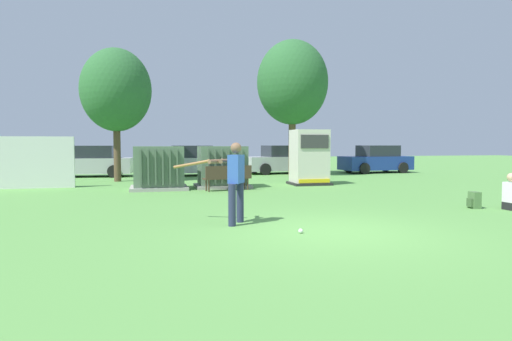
{
  "coord_description": "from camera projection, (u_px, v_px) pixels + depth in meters",
  "views": [
    {
      "loc": [
        -3.43,
        -7.87,
        1.71
      ],
      "look_at": [
        -0.66,
        3.5,
        1.0
      ],
      "focal_mm": 30.82,
      "sensor_mm": 36.0,
      "label": 1
    }
  ],
  "objects": [
    {
      "name": "generator_enclosure",
      "position": [
        309.0,
        158.0,
        18.42
      ],
      "size": [
        1.6,
        1.4,
        2.3
      ],
      "color": "#262626",
      "rests_on": "ground"
    },
    {
      "name": "parked_car_rightmost",
      "position": [
        376.0,
        160.0,
        26.05
      ],
      "size": [
        4.33,
        2.19,
        1.62
      ],
      "color": "navy",
      "rests_on": "ground"
    },
    {
      "name": "tree_center_left",
      "position": [
        292.0,
        83.0,
        23.47
      ],
      "size": [
        3.79,
        3.79,
        7.25
      ],
      "color": "brown",
      "rests_on": "ground"
    },
    {
      "name": "tree_left",
      "position": [
        116.0,
        90.0,
        19.8
      ],
      "size": [
        3.15,
        3.15,
        6.01
      ],
      "color": "brown",
      "rests_on": "ground"
    },
    {
      "name": "fence_panel",
      "position": [
        7.0,
        163.0,
        16.62
      ],
      "size": [
        4.8,
        0.12,
        2.0
      ],
      "primitive_type": "cube",
      "color": "silver",
      "rests_on": "ground"
    },
    {
      "name": "park_bench",
      "position": [
        228.0,
        176.0,
        16.05
      ],
      "size": [
        1.84,
        0.77,
        0.92
      ],
      "color": "#4C3828",
      "rests_on": "ground"
    },
    {
      "name": "transformer_mid_west",
      "position": [
        222.0,
        167.0,
        17.19
      ],
      "size": [
        2.1,
        1.7,
        1.62
      ],
      "color": "#9E9B93",
      "rests_on": "ground"
    },
    {
      "name": "parked_car_right_of_center",
      "position": [
        281.0,
        160.0,
        25.41
      ],
      "size": [
        4.39,
        2.35,
        1.62
      ],
      "color": "#B2B2B7",
      "rests_on": "ground"
    },
    {
      "name": "ground_plane",
      "position": [
        331.0,
        232.0,
        8.55
      ],
      "size": [
        96.0,
        96.0,
        0.0
      ],
      "primitive_type": "plane",
      "color": "#5B9947"
    },
    {
      "name": "backpack",
      "position": [
        474.0,
        200.0,
        11.66
      ],
      "size": [
        0.3,
        0.35,
        0.44
      ],
      "color": "#4C723F",
      "rests_on": "ground"
    },
    {
      "name": "sports_ball",
      "position": [
        301.0,
        231.0,
        8.4
      ],
      "size": [
        0.09,
        0.09,
        0.09
      ],
      "primitive_type": "sphere",
      "color": "white",
      "rests_on": "ground"
    },
    {
      "name": "parked_car_left_of_center",
      "position": [
        190.0,
        162.0,
        23.63
      ],
      "size": [
        4.21,
        1.94,
        1.62
      ],
      "color": "#B2B2B7",
      "rests_on": "ground"
    },
    {
      "name": "parked_car_leftmost",
      "position": [
        91.0,
        162.0,
        22.87
      ],
      "size": [
        4.32,
        2.18,
        1.62
      ],
      "color": "#B2B2B7",
      "rests_on": "ground"
    },
    {
      "name": "batter",
      "position": [
        234.0,
        178.0,
        9.33
      ],
      "size": [
        1.48,
        1.09,
        1.74
      ],
      "color": "#282D4C",
      "rests_on": "ground"
    },
    {
      "name": "transformer_west",
      "position": [
        159.0,
        169.0,
        16.45
      ],
      "size": [
        2.1,
        1.7,
        1.62
      ],
      "color": "#9E9B93",
      "rests_on": "ground"
    }
  ]
}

